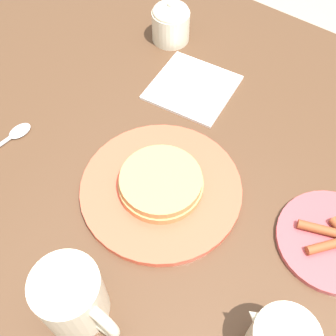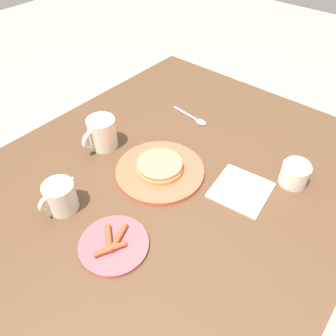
# 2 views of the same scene
# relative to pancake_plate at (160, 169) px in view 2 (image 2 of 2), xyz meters

# --- Properties ---
(ground_plane) EXTENTS (8.00, 8.00, 0.00)m
(ground_plane) POSITION_rel_pancake_plate_xyz_m (-0.04, 0.04, -0.76)
(ground_plane) COLOR gray
(dining_table) EXTENTS (1.18, 1.02, 0.75)m
(dining_table) POSITION_rel_pancake_plate_xyz_m (-0.04, 0.04, -0.13)
(dining_table) COLOR #4C3321
(dining_table) RESTS_ON ground_plane
(pancake_plate) EXTENTS (0.26, 0.26, 0.04)m
(pancake_plate) POSITION_rel_pancake_plate_xyz_m (0.00, 0.00, 0.00)
(pancake_plate) COLOR #DB5138
(pancake_plate) RESTS_ON dining_table
(side_plate_bacon) EXTENTS (0.17, 0.17, 0.02)m
(side_plate_bacon) POSITION_rel_pancake_plate_xyz_m (0.26, 0.08, -0.01)
(side_plate_bacon) COLOR #B2474C
(side_plate_bacon) RESTS_ON dining_table
(coffee_mug) EXTENTS (0.12, 0.09, 0.10)m
(coffee_mug) POSITION_rel_pancake_plate_xyz_m (0.03, -0.22, 0.04)
(coffee_mug) COLOR beige
(coffee_mug) RESTS_ON dining_table
(creamer_pitcher) EXTENTS (0.12, 0.08, 0.09)m
(creamer_pitcher) POSITION_rel_pancake_plate_xyz_m (0.27, -0.11, 0.03)
(creamer_pitcher) COLOR beige
(creamer_pitcher) RESTS_ON dining_table
(sugar_bowl) EXTENTS (0.08, 0.08, 0.09)m
(sugar_bowl) POSITION_rel_pancake_plate_xyz_m (-0.21, 0.32, 0.03)
(sugar_bowl) COLOR beige
(sugar_bowl) RESTS_ON dining_table
(napkin) EXTENTS (0.17, 0.17, 0.01)m
(napkin) POSITION_rel_pancake_plate_xyz_m (-0.09, 0.22, -0.01)
(napkin) COLOR white
(napkin) RESTS_ON dining_table
(spoon) EXTENTS (0.03, 0.15, 0.01)m
(spoon) POSITION_rel_pancake_plate_xyz_m (-0.28, -0.08, -0.01)
(spoon) COLOR silver
(spoon) RESTS_ON dining_table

